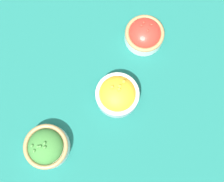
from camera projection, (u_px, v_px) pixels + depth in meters
ground_plane at (112, 93)px, 0.87m from camera, size 3.00×3.00×0.00m
bowl_squash at (117, 95)px, 0.83m from camera, size 0.12×0.12×0.08m
bowl_broccoli at (46, 146)px, 0.81m from camera, size 0.12×0.12×0.08m
bowl_cherry_tomatoes at (144, 34)px, 0.88m from camera, size 0.11×0.11×0.07m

